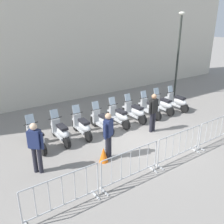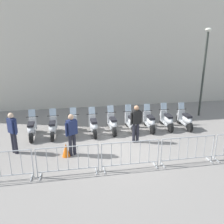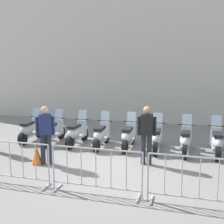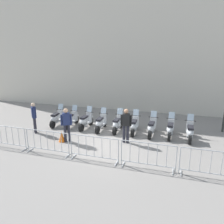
{
  "view_description": "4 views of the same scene",
  "coord_description": "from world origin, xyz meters",
  "px_view_note": "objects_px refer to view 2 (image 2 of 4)",
  "views": [
    {
      "loc": [
        -5.48,
        -7.1,
        4.61
      ],
      "look_at": [
        -0.71,
        1.56,
        0.85
      ],
      "focal_mm": 38.52,
      "sensor_mm": 36.0,
      "label": 1
    },
    {
      "loc": [
        -1.04,
        -9.11,
        4.45
      ],
      "look_at": [
        -0.26,
        1.24,
        1.24
      ],
      "focal_mm": 37.25,
      "sensor_mm": 36.0,
      "label": 2
    },
    {
      "loc": [
        2.55,
        -6.85,
        2.77
      ],
      "look_at": [
        -0.78,
        1.76,
        1.29
      ],
      "focal_mm": 42.77,
      "sensor_mm": 36.0,
      "label": 3
    },
    {
      "loc": [
        3.95,
        -8.72,
        4.24
      ],
      "look_at": [
        -0.61,
        2.03,
        1.06
      ],
      "focal_mm": 33.7,
      "sensor_mm": 36.0,
      "label": 4
    }
  ],
  "objects_px": {
    "barrier_segment_3": "(188,150)",
    "officer_near_row_end": "(13,131)",
    "barrier_segment_1": "(68,161)",
    "traffic_cone": "(66,150)",
    "motorcycle_3": "(93,125)",
    "officer_mid_plaza": "(72,132)",
    "motorcycle_1": "(53,128)",
    "motorcycle_7": "(167,120)",
    "motorcycle_5": "(131,122)",
    "motorcycle_4": "(112,124)",
    "motorcycle_8": "(185,120)",
    "motorcycle_6": "(150,121)",
    "officer_by_barriers": "(136,122)",
    "motorcycle_2": "(73,126)",
    "motorcycle_0": "(32,129)",
    "barrier_segment_2": "(131,155)",
    "street_lamp": "(205,64)"
  },
  "relations": [
    {
      "from": "street_lamp",
      "to": "motorcycle_7",
      "type": "bearing_deg",
      "value": -142.99
    },
    {
      "from": "officer_mid_plaza",
      "to": "motorcycle_6",
      "type": "bearing_deg",
      "value": 33.69
    },
    {
      "from": "barrier_segment_2",
      "to": "officer_near_row_end",
      "type": "relative_size",
      "value": 1.22
    },
    {
      "from": "motorcycle_4",
      "to": "motorcycle_7",
      "type": "xyz_separation_m",
      "value": [
        2.89,
        0.31,
        0.0
      ]
    },
    {
      "from": "motorcycle_1",
      "to": "barrier_segment_3",
      "type": "relative_size",
      "value": 0.82
    },
    {
      "from": "motorcycle_0",
      "to": "officer_by_barriers",
      "type": "relative_size",
      "value": 1.0
    },
    {
      "from": "motorcycle_3",
      "to": "barrier_segment_3",
      "type": "relative_size",
      "value": 0.82
    },
    {
      "from": "motorcycle_6",
      "to": "barrier_segment_3",
      "type": "bearing_deg",
      "value": -79.74
    },
    {
      "from": "street_lamp",
      "to": "traffic_cone",
      "type": "height_order",
      "value": "street_lamp"
    },
    {
      "from": "barrier_segment_1",
      "to": "traffic_cone",
      "type": "relative_size",
      "value": 3.82
    },
    {
      "from": "motorcycle_1",
      "to": "motorcycle_6",
      "type": "distance_m",
      "value": 4.85
    },
    {
      "from": "motorcycle_8",
      "to": "officer_mid_plaza",
      "type": "relative_size",
      "value": 1.0
    },
    {
      "from": "motorcycle_7",
      "to": "officer_near_row_end",
      "type": "distance_m",
      "value": 7.45
    },
    {
      "from": "motorcycle_7",
      "to": "barrier_segment_1",
      "type": "bearing_deg",
      "value": -139.03
    },
    {
      "from": "motorcycle_3",
      "to": "barrier_segment_3",
      "type": "bearing_deg",
      "value": -41.49
    },
    {
      "from": "motorcycle_2",
      "to": "barrier_segment_3",
      "type": "height_order",
      "value": "motorcycle_2"
    },
    {
      "from": "motorcycle_3",
      "to": "officer_mid_plaza",
      "type": "bearing_deg",
      "value": -111.68
    },
    {
      "from": "motorcycle_1",
      "to": "motorcycle_5",
      "type": "height_order",
      "value": "same"
    },
    {
      "from": "motorcycle_3",
      "to": "officer_mid_plaza",
      "type": "relative_size",
      "value": 1.0
    },
    {
      "from": "motorcycle_0",
      "to": "officer_near_row_end",
      "type": "height_order",
      "value": "officer_near_row_end"
    },
    {
      "from": "barrier_segment_3",
      "to": "officer_near_row_end",
      "type": "bearing_deg",
      "value": 168.74
    },
    {
      "from": "motorcycle_4",
      "to": "motorcycle_8",
      "type": "height_order",
      "value": "same"
    },
    {
      "from": "motorcycle_1",
      "to": "officer_near_row_end",
      "type": "distance_m",
      "value": 2.14
    },
    {
      "from": "motorcycle_1",
      "to": "officer_mid_plaza",
      "type": "bearing_deg",
      "value": -61.04
    },
    {
      "from": "motorcycle_5",
      "to": "officer_by_barriers",
      "type": "xyz_separation_m",
      "value": [
        -0.01,
        -1.39,
        0.53
      ]
    },
    {
      "from": "motorcycle_1",
      "to": "motorcycle_7",
      "type": "distance_m",
      "value": 5.82
    },
    {
      "from": "motorcycle_1",
      "to": "traffic_cone",
      "type": "xyz_separation_m",
      "value": [
        0.85,
        -2.09,
        -0.18
      ]
    },
    {
      "from": "motorcycle_6",
      "to": "barrier_segment_1",
      "type": "distance_m",
      "value": 5.43
    },
    {
      "from": "barrier_segment_2",
      "to": "officer_by_barriers",
      "type": "bearing_deg",
      "value": 75.51
    },
    {
      "from": "motorcycle_0",
      "to": "officer_mid_plaza",
      "type": "distance_m",
      "value": 2.85
    },
    {
      "from": "street_lamp",
      "to": "traffic_cone",
      "type": "xyz_separation_m",
      "value": [
        -7.59,
        -4.75,
        -2.87
      ]
    },
    {
      "from": "officer_near_row_end",
      "to": "traffic_cone",
      "type": "relative_size",
      "value": 3.15
    },
    {
      "from": "barrier_segment_1",
      "to": "officer_by_barriers",
      "type": "xyz_separation_m",
      "value": [
        2.77,
        2.5,
        0.46
      ]
    },
    {
      "from": "motorcycle_7",
      "to": "motorcycle_5",
      "type": "bearing_deg",
      "value": -174.21
    },
    {
      "from": "motorcycle_7",
      "to": "barrier_segment_3",
      "type": "height_order",
      "value": "motorcycle_7"
    },
    {
      "from": "motorcycle_8",
      "to": "motorcycle_2",
      "type": "bearing_deg",
      "value": -174.71
    },
    {
      "from": "motorcycle_2",
      "to": "motorcycle_4",
      "type": "distance_m",
      "value": 1.94
    },
    {
      "from": "officer_near_row_end",
      "to": "motorcycle_0",
      "type": "bearing_deg",
      "value": 78.22
    },
    {
      "from": "motorcycle_3",
      "to": "officer_mid_plaza",
      "type": "xyz_separation_m",
      "value": [
        -0.84,
        -2.12,
        0.53
      ]
    },
    {
      "from": "motorcycle_4",
      "to": "motorcycle_8",
      "type": "xyz_separation_m",
      "value": [
        3.87,
        0.3,
        0.0
      ]
    },
    {
      "from": "motorcycle_5",
      "to": "officer_near_row_end",
      "type": "height_order",
      "value": "officer_near_row_end"
    },
    {
      "from": "barrier_segment_1",
      "to": "traffic_cone",
      "type": "distance_m",
      "value": 1.38
    },
    {
      "from": "officer_by_barriers",
      "to": "officer_near_row_end",
      "type": "bearing_deg",
      "value": -172.3
    },
    {
      "from": "motorcycle_3",
      "to": "officer_by_barriers",
      "type": "xyz_separation_m",
      "value": [
        1.91,
        -1.07,
        0.53
      ]
    },
    {
      "from": "motorcycle_1",
      "to": "motorcycle_3",
      "type": "xyz_separation_m",
      "value": [
        1.94,
        0.14,
        0.0
      ]
    },
    {
      "from": "barrier_segment_1",
      "to": "motorcycle_5",
      "type": "bearing_deg",
      "value": 54.46
    },
    {
      "from": "motorcycle_1",
      "to": "motorcycle_7",
      "type": "relative_size",
      "value": 1.0
    },
    {
      "from": "barrier_segment_3",
      "to": "officer_near_row_end",
      "type": "xyz_separation_m",
      "value": [
        -6.74,
        1.34,
        0.46
      ]
    },
    {
      "from": "barrier_segment_2",
      "to": "officer_mid_plaza",
      "type": "bearing_deg",
      "value": 150.67
    },
    {
      "from": "barrier_segment_1",
      "to": "officer_near_row_end",
      "type": "xyz_separation_m",
      "value": [
        -2.36,
        1.8,
        0.46
      ]
    }
  ]
}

